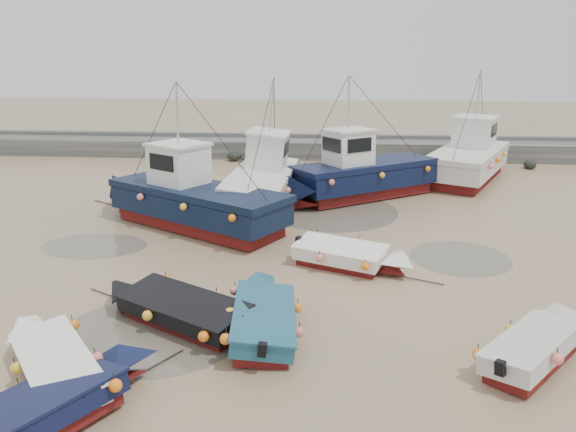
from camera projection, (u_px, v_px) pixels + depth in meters
name	position (u px, v px, depth m)	size (l,w,h in m)	color
ground	(286.00, 295.00, 18.31)	(120.00, 120.00, 0.00)	tan
seawall	(311.00, 149.00, 39.01)	(60.00, 4.92, 1.50)	slate
puddle_a	(151.00, 333.00, 15.91)	(5.36, 5.36, 0.01)	#625B4E
puddle_b	(460.00, 258.00, 21.35)	(3.81, 3.81, 0.01)	#625B4E
puddle_c	(94.00, 246.00, 22.60)	(4.26, 4.26, 0.01)	#625B4E
puddle_d	(332.00, 211.00, 27.18)	(6.37, 6.37, 0.01)	#625B4E
dinghy_0	(57.00, 359.00, 13.66)	(4.39, 5.15, 1.43)	maroon
dinghy_1	(39.00, 410.00, 11.79)	(4.39, 5.99, 1.43)	maroon
dinghy_2	(262.00, 313.00, 15.93)	(2.35, 5.99, 1.43)	maroon
dinghy_3	(541.00, 343.00, 14.37)	(4.24, 4.64, 1.43)	maroon
dinghy_4	(176.00, 305.00, 16.43)	(5.88, 3.81, 1.43)	maroon
dinghy_5	(350.00, 254.00, 20.27)	(5.30, 3.00, 1.43)	maroon
cabin_boat_0	(187.00, 197.00, 24.69)	(10.63, 7.33, 6.22)	maroon
cabin_boat_1	(261.00, 179.00, 27.72)	(3.50, 10.91, 6.22)	maroon
cabin_boat_2	(355.00, 174.00, 28.85)	(9.84, 7.09, 6.22)	maroon
cabin_boat_3	(471.00, 157.00, 32.98)	(6.68, 10.18, 6.22)	maroon
person	(265.00, 233.00, 24.09)	(0.60, 0.39, 1.64)	#1A1B34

